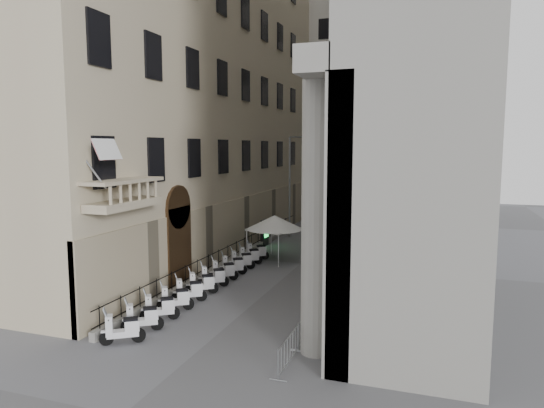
{
  "coord_description": "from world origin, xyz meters",
  "views": [
    {
      "loc": [
        8.27,
        -10.97,
        7.66
      ],
      "look_at": [
        -0.29,
        14.17,
        4.5
      ],
      "focal_mm": 32.0,
      "sensor_mm": 36.0,
      "label": 1
    }
  ],
  "objects_px": {
    "pedestrian_a": "(321,233)",
    "pedestrian_b": "(354,237)",
    "security_tent": "(272,221)",
    "street_lamp": "(293,177)",
    "scooter_0": "(123,344)",
    "info_kiosk": "(265,233)"
  },
  "relations": [
    {
      "from": "security_tent",
      "to": "pedestrian_b",
      "type": "relative_size",
      "value": 2.1
    },
    {
      "from": "security_tent",
      "to": "pedestrian_a",
      "type": "relative_size",
      "value": 2.41
    },
    {
      "from": "info_kiosk",
      "to": "pedestrian_b",
      "type": "height_order",
      "value": "info_kiosk"
    },
    {
      "from": "street_lamp",
      "to": "pedestrian_a",
      "type": "height_order",
      "value": "street_lamp"
    },
    {
      "from": "pedestrian_a",
      "to": "pedestrian_b",
      "type": "relative_size",
      "value": 0.87
    },
    {
      "from": "security_tent",
      "to": "street_lamp",
      "type": "bearing_deg",
      "value": 96.1
    },
    {
      "from": "scooter_0",
      "to": "pedestrian_b",
      "type": "bearing_deg",
      "value": -48.86
    },
    {
      "from": "scooter_0",
      "to": "pedestrian_b",
      "type": "distance_m",
      "value": 21.43
    },
    {
      "from": "street_lamp",
      "to": "info_kiosk",
      "type": "distance_m",
      "value": 5.8
    },
    {
      "from": "security_tent",
      "to": "pedestrian_a",
      "type": "bearing_deg",
      "value": 72.4
    },
    {
      "from": "security_tent",
      "to": "info_kiosk",
      "type": "distance_m",
      "value": 4.57
    },
    {
      "from": "scooter_0",
      "to": "security_tent",
      "type": "distance_m",
      "value": 15.9
    },
    {
      "from": "pedestrian_a",
      "to": "pedestrian_b",
      "type": "bearing_deg",
      "value": 153.88
    },
    {
      "from": "scooter_0",
      "to": "pedestrian_a",
      "type": "relative_size",
      "value": 0.95
    },
    {
      "from": "scooter_0",
      "to": "security_tent",
      "type": "height_order",
      "value": "security_tent"
    },
    {
      "from": "security_tent",
      "to": "pedestrian_b",
      "type": "height_order",
      "value": "security_tent"
    },
    {
      "from": "street_lamp",
      "to": "pedestrian_a",
      "type": "distance_m",
      "value": 5.37
    },
    {
      "from": "street_lamp",
      "to": "pedestrian_a",
      "type": "bearing_deg",
      "value": -3.32
    },
    {
      "from": "street_lamp",
      "to": "scooter_0",
      "type": "bearing_deg",
      "value": -65.23
    },
    {
      "from": "security_tent",
      "to": "street_lamp",
      "type": "relative_size",
      "value": 0.45
    },
    {
      "from": "street_lamp",
      "to": "pedestrian_b",
      "type": "height_order",
      "value": "street_lamp"
    },
    {
      "from": "scooter_0",
      "to": "street_lamp",
      "type": "relative_size",
      "value": 0.18
    }
  ]
}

